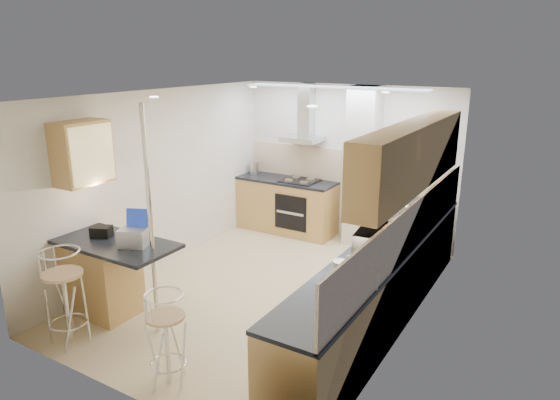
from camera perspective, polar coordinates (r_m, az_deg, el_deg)
The scene contains 16 objects.
ground at distance 6.58m, azimuth -1.32°, elevation -10.32°, with size 4.80×4.80×0.00m, color #CAB786.
room_shell at distance 6.20m, azimuth 2.98°, elevation 3.18°, with size 3.64×4.84×2.51m.
right_counter at distance 5.80m, azimuth 11.48°, elevation -9.48°, with size 0.63×4.40×0.92m.
back_counter at distance 8.54m, azimuth 0.77°, elevation -0.59°, with size 1.70×0.63×0.92m.
peninsula at distance 6.06m, azimuth -18.07°, elevation -8.64°, with size 1.47×0.72×0.94m.
microwave at distance 5.21m, azimuth 11.17°, elevation -5.02°, with size 0.59×0.40×0.33m, color white.
laptop at distance 5.66m, azimuth -16.42°, elevation -4.13°, with size 0.29×0.22×0.20m, color #A6AAAE.
bag at distance 6.08m, azimuth -19.73°, elevation -3.40°, with size 0.22×0.16×0.12m, color black.
bar_stool_near at distance 5.72m, azimuth -23.33°, elevation -10.18°, with size 0.43×0.43×1.06m, color tan, non-canonical shape.
bar_stool_end at distance 4.83m, azimuth -12.83°, elevation -15.24°, with size 0.38×0.38×0.92m, color tan, non-canonical shape.
jar_a at distance 6.52m, azimuth 14.61°, elevation -1.51°, with size 0.12×0.12×0.19m, color white.
jar_b at distance 6.07m, azimuth 13.80°, elevation -2.91°, with size 0.11×0.11×0.16m, color white.
jar_c at distance 4.74m, azimuth 6.87°, elevation -7.98°, with size 0.14×0.14×0.19m, color beige.
jar_d at distance 5.31m, azimuth 11.02°, elevation -5.72°, with size 0.10×0.10×0.13m, color white.
bread_bin at distance 4.74m, azimuth 9.39°, elevation -8.12°, with size 0.28×0.35×0.18m, color white.
kettle at distance 8.80m, azimuth -2.97°, elevation 3.72°, with size 0.16×0.16×0.21m, color silver.
Camera 1 is at (3.15, -4.96, 2.96)m, focal length 32.00 mm.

